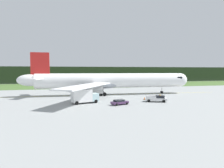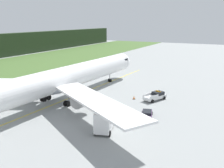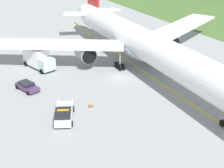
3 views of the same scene
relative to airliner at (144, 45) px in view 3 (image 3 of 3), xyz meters
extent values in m
plane|color=#929695|center=(0.73, -4.98, -4.82)|extent=(320.00, 320.00, 0.00)
cube|color=yellow|center=(0.90, -0.04, -4.82)|extent=(80.77, 3.89, 0.01)
cylinder|color=white|center=(0.90, -0.04, 0.15)|extent=(50.69, 7.28, 5.04)
ellipsoid|color=white|center=(-25.84, 1.15, 0.52)|extent=(8.23, 4.14, 3.78)
ellipsoid|color=#A2A9B4|center=(-1.62, 0.07, -1.24)|extent=(12.08, 5.82, 2.77)
cube|color=white|center=(-7.97, 14.12, -0.49)|extent=(16.05, 25.25, 0.35)
cylinder|color=#A3A3A3|center=(-4.98, 8.92, -1.92)|extent=(3.88, 2.99, 2.83)
cylinder|color=black|center=(-3.06, 8.83, -1.92)|extent=(0.24, 2.60, 2.60)
cube|color=white|center=(-9.19, -13.35, -0.49)|extent=(17.81, 24.59, 0.35)
cylinder|color=#A3A3A3|center=(-5.75, -8.44, -1.92)|extent=(3.88, 2.99, 2.83)
cylinder|color=black|center=(-3.83, -8.53, -1.92)|extent=(0.24, 2.60, 2.60)
cube|color=white|center=(-22.92, 4.47, 1.03)|extent=(4.45, 7.01, 0.28)
cube|color=white|center=(-23.23, -2.42, 1.03)|extent=(4.92, 7.07, 0.28)
cylinder|color=black|center=(20.07, -1.15, -4.37)|extent=(0.91, 0.26, 0.90)
cylinder|color=gray|center=(-2.48, 3.39, -3.00)|extent=(0.28, 0.28, 2.45)
cylinder|color=black|center=(-1.79, 3.01, -4.22)|extent=(1.21, 0.35, 1.20)
cylinder|color=black|center=(-1.76, 3.71, -4.22)|extent=(1.21, 0.35, 1.20)
cylinder|color=black|center=(-3.19, 3.07, -4.22)|extent=(1.21, 0.35, 1.20)
cylinder|color=black|center=(-3.16, 3.77, -4.22)|extent=(1.21, 0.35, 1.20)
cylinder|color=gray|center=(-2.77, -3.16, -3.00)|extent=(0.28, 0.28, 2.45)
cylinder|color=black|center=(-2.05, -2.84, -4.22)|extent=(1.21, 0.35, 1.20)
cylinder|color=black|center=(-2.08, -3.54, -4.22)|extent=(1.21, 0.35, 1.20)
cylinder|color=black|center=(-3.45, -2.78, -4.22)|extent=(1.21, 0.35, 1.20)
cylinder|color=black|center=(-3.48, -3.48, -4.22)|extent=(1.21, 0.35, 1.20)
cube|color=silver|center=(9.08, -18.00, -4.09)|extent=(6.06, 4.26, 0.70)
cube|color=black|center=(10.01, -18.42, -3.39)|extent=(2.87, 2.70, 0.70)
cube|color=silver|center=(8.24, -16.53, -3.52)|extent=(2.54, 1.22, 0.45)
cube|color=silver|center=(7.42, -18.35, -3.52)|extent=(2.54, 1.22, 0.45)
cube|color=orange|center=(10.01, -18.42, -2.96)|extent=(0.79, 1.42, 0.16)
cylinder|color=black|center=(11.28, -17.83, -4.44)|extent=(0.79, 0.53, 0.76)
cylinder|color=black|center=(10.40, -19.77, -4.44)|extent=(0.79, 0.53, 0.76)
cylinder|color=black|center=(7.75, -16.23, -4.44)|extent=(0.79, 0.53, 0.76)
cylinder|color=black|center=(6.87, -18.18, -4.44)|extent=(0.79, 0.53, 0.76)
cube|color=silver|center=(-7.42, -15.04, -3.37)|extent=(2.50, 2.84, 2.00)
cube|color=white|center=(-10.74, -16.01, -2.78)|extent=(5.50, 3.71, 3.19)
cylinder|color=#99999E|center=(-9.78, -15.73, -4.46)|extent=(0.77, 0.31, 1.04)
cylinder|color=#99999E|center=(-11.71, -16.29, -4.46)|extent=(0.77, 0.31, 1.04)
cylinder|color=black|center=(-7.76, -13.89, -4.37)|extent=(0.94, 0.50, 0.90)
cylinder|color=black|center=(-7.08, -16.19, -4.37)|extent=(0.94, 0.50, 0.90)
cylinder|color=black|center=(-12.77, -15.35, -4.37)|extent=(0.94, 0.50, 0.90)
cylinder|color=black|center=(-12.10, -17.66, -4.37)|extent=(0.94, 0.50, 0.90)
cube|color=#4C3057|center=(-1.77, -20.02, -4.25)|extent=(4.67, 3.03, 0.55)
cube|color=black|center=(-1.97, -20.09, -3.75)|extent=(2.79, 2.25, 0.45)
cylinder|color=black|center=(-0.60, -18.69, -4.52)|extent=(0.63, 0.35, 0.60)
cylinder|color=black|center=(-0.05, -20.44, -4.52)|extent=(0.63, 0.35, 0.60)
cylinder|color=black|center=(-3.49, -19.60, -4.52)|extent=(0.63, 0.35, 0.60)
cylinder|color=black|center=(-2.93, -21.36, -4.52)|extent=(0.63, 0.35, 0.60)
cube|color=black|center=(7.59, -13.58, -4.81)|extent=(0.60, 0.60, 0.03)
cone|color=orange|center=(7.59, -13.58, -4.43)|extent=(0.46, 0.46, 0.72)
camera|label=1|loc=(-14.83, -64.78, 3.61)|focal=30.57mm
camera|label=2|loc=(-44.76, -34.74, 12.58)|focal=41.61mm
camera|label=3|loc=(44.90, -29.85, 17.21)|focal=52.78mm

